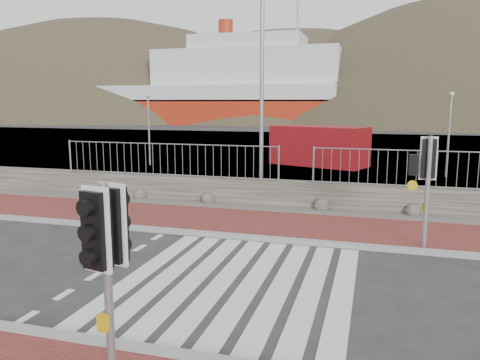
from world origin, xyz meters
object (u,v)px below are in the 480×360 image
(ferry, at_px, (211,92))
(traffic_signal_far, at_px, (427,168))
(traffic_signal_near, at_px, (106,245))
(streetlight, at_px, (266,69))
(shipping_container, at_px, (319,146))

(ferry, relative_size, traffic_signal_far, 17.68)
(traffic_signal_near, bearing_deg, streetlight, 106.42)
(streetlight, bearing_deg, ferry, 101.00)
(traffic_signal_near, bearing_deg, ferry, 120.94)
(ferry, bearing_deg, traffic_signal_near, -71.39)
(streetlight, bearing_deg, traffic_signal_far, -53.41)
(ferry, distance_m, shipping_container, 55.11)
(streetlight, bearing_deg, traffic_signal_near, -96.25)
(traffic_signal_near, relative_size, shipping_container, 0.50)
(traffic_signal_near, height_order, shipping_container, traffic_signal_near)
(traffic_signal_near, xyz_separation_m, streetlight, (-0.86, 12.10, 2.86))
(traffic_signal_near, height_order, traffic_signal_far, traffic_signal_far)
(traffic_signal_far, distance_m, shipping_container, 15.84)
(traffic_signal_near, bearing_deg, traffic_signal_far, 72.10)
(streetlight, distance_m, shipping_container, 11.07)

